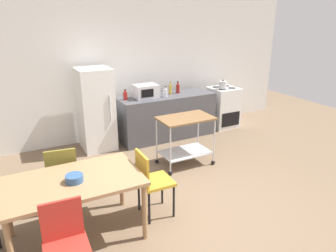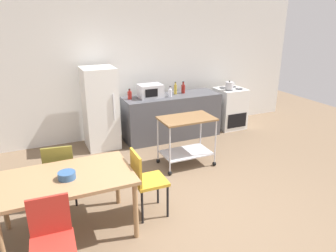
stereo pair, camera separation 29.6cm
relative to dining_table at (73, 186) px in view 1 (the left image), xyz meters
The scene contains 17 objects.
ground_plane 1.67m from the dining_table, ahead, with size 12.00×12.00×0.00m, color brown.
back_wall 3.40m from the dining_table, 62.94° to the left, with size 8.40×0.12×2.90m, color silver.
kitchen_counter 3.37m from the dining_table, 44.32° to the left, with size 2.00×0.64×0.90m, color #4C4C51.
dining_table is the anchor object (origin of this frame).
chair_olive 0.70m from the dining_table, 90.37° to the left, with size 0.45×0.45×0.89m.
chair_mustard 0.96m from the dining_table, ahead, with size 0.41×0.41×0.89m.
chair_red 0.76m from the dining_table, 107.87° to the right, with size 0.42×0.42×0.89m.
stove_oven 4.53m from the dining_table, 31.56° to the left, with size 0.60×0.61×0.92m.
refrigerator 2.63m from the dining_table, 68.66° to the left, with size 0.60×0.63×1.55m.
kitchen_cart 2.35m from the dining_table, 27.08° to the left, with size 0.91×0.57×0.85m.
bottle_olive_oil 2.88m from the dining_table, 57.58° to the left, with size 0.08×0.08×0.20m.
microwave 3.10m from the dining_table, 50.69° to the left, with size 0.46×0.35×0.26m.
bottle_wine 3.27m from the dining_table, 44.25° to the left, with size 0.08×0.08×0.21m.
bottle_hot_sauce 3.50m from the dining_table, 43.84° to the left, with size 0.06×0.06×0.26m.
bottle_sparkling_water 3.66m from the dining_table, 42.00° to the left, with size 0.08×0.08×0.24m.
fruit_bowl 0.13m from the dining_table, 69.11° to the right, with size 0.19×0.19×0.08m, color #33598C.
kettle 4.39m from the dining_table, 31.27° to the left, with size 0.24×0.17×0.19m.
Camera 1 is at (-2.01, -2.98, 2.49)m, focal length 34.03 mm.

